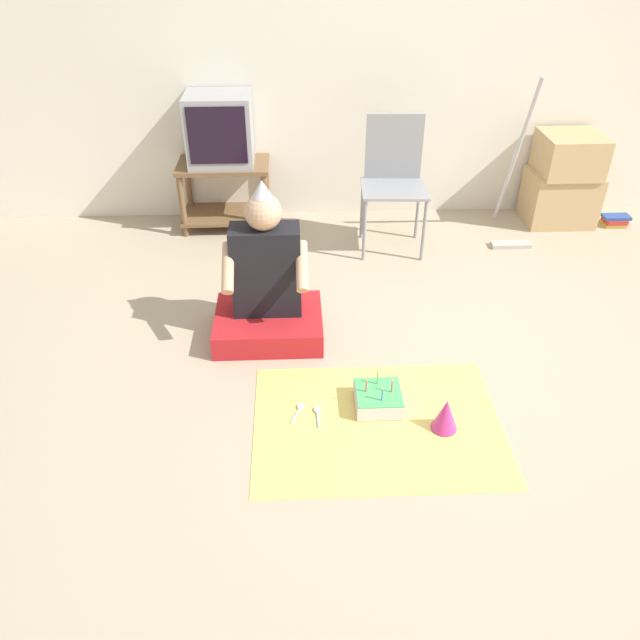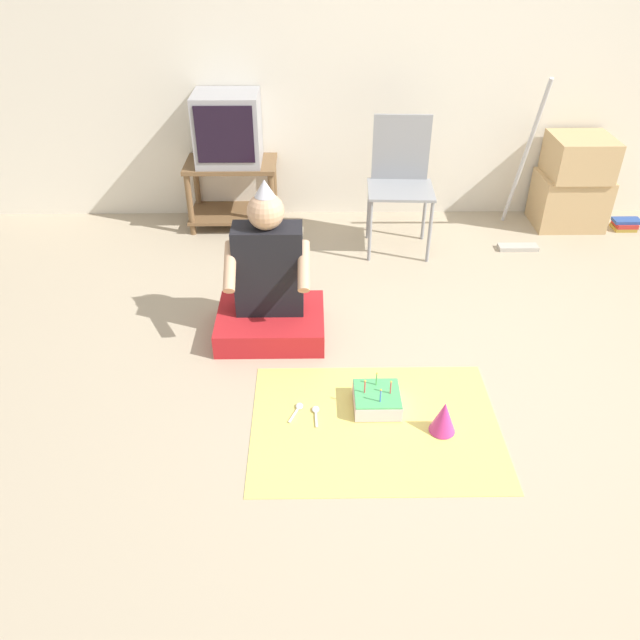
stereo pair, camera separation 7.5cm
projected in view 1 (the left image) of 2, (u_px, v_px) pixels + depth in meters
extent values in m
plane|color=tan|center=(442.00, 394.00, 3.16)|extent=(16.00, 16.00, 0.00)
cube|color=silver|center=(395.00, 39.00, 4.32)|extent=(6.40, 0.06, 2.55)
cube|color=brown|center=(223.00, 165.00, 4.53)|extent=(0.66, 0.40, 0.03)
cube|color=brown|center=(228.00, 214.00, 4.75)|extent=(0.66, 0.40, 0.02)
cylinder|color=brown|center=(182.00, 205.00, 4.51)|extent=(0.04, 0.04, 0.49)
cylinder|color=brown|center=(265.00, 203.00, 4.53)|extent=(0.04, 0.04, 0.49)
cylinder|color=brown|center=(189.00, 187.00, 4.79)|extent=(0.04, 0.04, 0.49)
cylinder|color=brown|center=(266.00, 186.00, 4.81)|extent=(0.04, 0.04, 0.49)
cube|color=#99999E|center=(220.00, 129.00, 4.39)|extent=(0.46, 0.38, 0.49)
cube|color=black|center=(217.00, 136.00, 4.22)|extent=(0.40, 0.01, 0.39)
cube|color=gray|center=(394.00, 189.00, 4.23)|extent=(0.46, 0.41, 0.02)
cube|color=gray|center=(394.00, 147.00, 4.25)|extent=(0.39, 0.04, 0.45)
cylinder|color=gray|center=(365.00, 230.00, 4.21)|extent=(0.02, 0.02, 0.45)
cylinder|color=gray|center=(424.00, 230.00, 4.21)|extent=(0.02, 0.02, 0.45)
cylinder|color=gray|center=(362.00, 209.00, 4.50)|extent=(0.02, 0.02, 0.45)
cylinder|color=gray|center=(418.00, 209.00, 4.49)|extent=(0.02, 0.02, 0.45)
cube|color=tan|center=(560.00, 198.00, 4.75)|extent=(0.50, 0.38, 0.39)
cube|color=tan|center=(570.00, 154.00, 4.56)|extent=(0.43, 0.42, 0.29)
cube|color=#B2ADA3|center=(511.00, 245.00, 4.49)|extent=(0.28, 0.09, 0.03)
cylinder|color=#B7B7BC|center=(516.00, 155.00, 4.34)|extent=(0.03, 0.46, 1.15)
cube|color=#A88933|center=(613.00, 224.00, 4.79)|extent=(0.16, 0.13, 0.03)
cube|color=#B72D28|center=(615.00, 220.00, 4.77)|extent=(0.16, 0.13, 0.03)
cube|color=#284793|center=(616.00, 217.00, 4.75)|extent=(0.20, 0.10, 0.02)
cube|color=red|center=(269.00, 324.00, 3.56)|extent=(0.60, 0.49, 0.14)
cube|color=black|center=(266.00, 270.00, 3.41)|extent=(0.38, 0.19, 0.51)
sphere|color=tan|center=(263.00, 212.00, 3.22)|extent=(0.20, 0.20, 0.20)
cone|color=silver|center=(262.00, 189.00, 3.15)|extent=(0.11, 0.11, 0.09)
cylinder|color=tan|center=(228.00, 268.00, 3.27)|extent=(0.06, 0.27, 0.21)
cylinder|color=tan|center=(302.00, 266.00, 3.28)|extent=(0.06, 0.27, 0.21)
cube|color=#EAD666|center=(377.00, 424.00, 2.98)|extent=(1.18, 0.87, 0.01)
cube|color=silver|center=(378.00, 399.00, 3.06)|extent=(0.23, 0.23, 0.08)
cube|color=#4CB266|center=(379.00, 392.00, 3.04)|extent=(0.22, 0.22, 0.01)
cylinder|color=#EA4C4C|center=(392.00, 387.00, 3.02)|extent=(0.01, 0.01, 0.07)
sphere|color=#FFCC4C|center=(392.00, 380.00, 3.00)|extent=(0.01, 0.01, 0.01)
cylinder|color=#66C666|center=(378.00, 379.00, 3.07)|extent=(0.01, 0.01, 0.07)
sphere|color=#FFCC4C|center=(378.00, 372.00, 3.05)|extent=(0.01, 0.01, 0.01)
cylinder|color=#EA4C4C|center=(366.00, 387.00, 3.02)|extent=(0.01, 0.01, 0.07)
sphere|color=#FFCC4C|center=(367.00, 380.00, 3.00)|extent=(0.01, 0.01, 0.01)
cylinder|color=#4C7FE5|center=(382.00, 396.00, 2.97)|extent=(0.01, 0.01, 0.07)
sphere|color=#FFCC4C|center=(383.00, 389.00, 2.95)|extent=(0.01, 0.01, 0.01)
cone|color=#CC338C|center=(446.00, 414.00, 2.91)|extent=(0.12, 0.12, 0.17)
ellipsoid|color=white|center=(301.00, 406.00, 3.07)|extent=(0.04, 0.05, 0.01)
cube|color=white|center=(295.00, 416.00, 3.01)|extent=(0.05, 0.10, 0.01)
ellipsoid|color=white|center=(317.00, 409.00, 3.05)|extent=(0.04, 0.05, 0.01)
cube|color=white|center=(318.00, 420.00, 2.99)|extent=(0.01, 0.10, 0.01)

